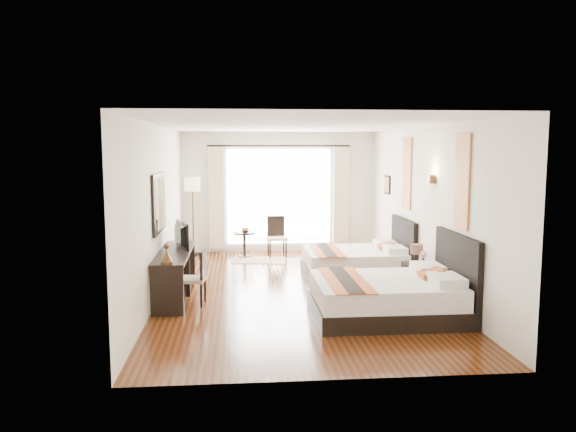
{
  "coord_description": "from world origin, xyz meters",
  "views": [
    {
      "loc": [
        -0.95,
        -9.33,
        2.42
      ],
      "look_at": [
        -0.09,
        0.31,
        1.25
      ],
      "focal_mm": 35.0,
      "sensor_mm": 36.0,
      "label": 1
    }
  ],
  "objects": [
    {
      "name": "wall_window",
      "position": [
        0.0,
        3.75,
        1.4
      ],
      "size": [
        4.5,
        0.01,
        2.8
      ],
      "primitive_type": "cube",
      "color": "silver",
      "rests_on": "floor"
    },
    {
      "name": "floor",
      "position": [
        0.0,
        0.0,
        -0.01
      ],
      "size": [
        4.5,
        7.5,
        0.01
      ],
      "primitive_type": "cube",
      "color": "#351709",
      "rests_on": "ground"
    },
    {
      "name": "sheer_curtain",
      "position": [
        0.0,
        3.67,
        1.3
      ],
      "size": [
        2.3,
        0.02,
        2.1
      ],
      "primitive_type": "cube",
      "color": "white",
      "rests_on": "wall_window"
    },
    {
      "name": "mirror_frame",
      "position": [
        -2.22,
        -0.23,
        1.55
      ],
      "size": [
        0.04,
        1.25,
        0.95
      ],
      "primitive_type": "cube",
      "color": "black",
      "rests_on": "wall_desk"
    },
    {
      "name": "fruit_bowl",
      "position": [
        -0.8,
        3.1,
        0.58
      ],
      "size": [
        0.2,
        0.2,
        0.05
      ],
      "primitive_type": "imported",
      "rotation": [
        0.0,
        0.0,
        0.07
      ],
      "color": "#4E381B",
      "rests_on": "side_table"
    },
    {
      "name": "wall_sconce",
      "position": [
        2.19,
        -0.44,
        1.92
      ],
      "size": [
        0.1,
        0.14,
        0.14
      ],
      "primitive_type": "cube",
      "color": "#452C18",
      "rests_on": "wall_headboard"
    },
    {
      "name": "art_panel_near",
      "position": [
        2.23,
        -1.61,
        1.95
      ],
      "size": [
        0.03,
        0.5,
        1.35
      ],
      "primitive_type": "cube",
      "color": "maroon",
      "rests_on": "wall_headboard"
    },
    {
      "name": "side_table",
      "position": [
        -0.82,
        3.09,
        0.28
      ],
      "size": [
        0.48,
        0.48,
        0.56
      ],
      "primitive_type": "cylinder",
      "color": "black",
      "rests_on": "floor"
    },
    {
      "name": "wall_entry",
      "position": [
        0.0,
        -3.75,
        1.4
      ],
      "size": [
        4.5,
        0.01,
        2.8
      ],
      "primitive_type": "cube",
      "color": "silver",
      "rests_on": "floor"
    },
    {
      "name": "table_lamp",
      "position": [
        2.0,
        -0.37,
        0.73
      ],
      "size": [
        0.21,
        0.21,
        0.34
      ],
      "color": "black",
      "rests_on": "nightstand"
    },
    {
      "name": "vase",
      "position": [
        2.05,
        -0.58,
        0.57
      ],
      "size": [
        0.17,
        0.17,
        0.13
      ],
      "primitive_type": "imported",
      "rotation": [
        0.0,
        0.0,
        0.43
      ],
      "color": "black",
      "rests_on": "nightstand"
    },
    {
      "name": "wall_headboard",
      "position": [
        2.25,
        0.0,
        1.4
      ],
      "size": [
        0.01,
        7.5,
        2.8
      ],
      "primitive_type": "cube",
      "color": "silver",
      "rests_on": "floor"
    },
    {
      "name": "jute_rug",
      "position": [
        -0.52,
        2.66,
        0.01
      ],
      "size": [
        1.26,
        0.94,
        0.01
      ],
      "primitive_type": "cube",
      "rotation": [
        0.0,
        0.0,
        -0.13
      ],
      "color": "#A18460",
      "rests_on": "floor"
    },
    {
      "name": "floor_lamp",
      "position": [
        -1.98,
        3.45,
        1.5
      ],
      "size": [
        0.36,
        0.36,
        1.77
      ],
      "color": "black",
      "rests_on": "floor"
    },
    {
      "name": "console_desk",
      "position": [
        -1.99,
        -0.23,
        0.38
      ],
      "size": [
        0.5,
        2.2,
        0.76
      ],
      "primitive_type": "cube",
      "color": "black",
      "rests_on": "floor"
    },
    {
      "name": "window_chair",
      "position": [
        -0.1,
        3.07,
        0.28
      ],
      "size": [
        0.45,
        0.45,
        0.9
      ],
      "rotation": [
        0.0,
        0.0,
        -1.49
      ],
      "color": "tan",
      "rests_on": "floor"
    },
    {
      "name": "nightstand",
      "position": [
        2.02,
        -0.44,
        0.26
      ],
      "size": [
        0.43,
        0.54,
        0.52
      ],
      "primitive_type": "cube",
      "color": "black",
      "rests_on": "floor"
    },
    {
      "name": "desk_chair",
      "position": [
        -1.65,
        -0.71,
        0.26
      ],
      "size": [
        0.44,
        0.44,
        0.86
      ],
      "rotation": [
        0.0,
        0.0,
        3.02
      ],
      "color": "tan",
      "rests_on": "floor"
    },
    {
      "name": "drape_right",
      "position": [
        1.45,
        3.63,
        1.28
      ],
      "size": [
        0.35,
        0.14,
        2.35
      ],
      "primitive_type": "cube",
      "color": "beige",
      "rests_on": "floor"
    },
    {
      "name": "television",
      "position": [
        -1.97,
        0.08,
        0.98
      ],
      "size": [
        0.34,
        0.76,
        0.44
      ],
      "primitive_type": "imported",
      "rotation": [
        0.0,
        0.0,
        1.9
      ],
      "color": "black",
      "rests_on": "console_desk"
    },
    {
      "name": "bed_far",
      "position": [
        1.33,
        1.03,
        0.29
      ],
      "size": [
        1.95,
        1.52,
        1.09
      ],
      "color": "black",
      "rests_on": "floor"
    },
    {
      "name": "wall_desk",
      "position": [
        -2.25,
        0.0,
        1.4
      ],
      "size": [
        0.01,
        7.5,
        2.8
      ],
      "primitive_type": "cube",
      "color": "silver",
      "rests_on": "floor"
    },
    {
      "name": "window_glass",
      "position": [
        0.0,
        3.73,
        1.3
      ],
      "size": [
        2.4,
        0.02,
        2.2
      ],
      "primitive_type": "cube",
      "color": "white",
      "rests_on": "wall_window"
    },
    {
      "name": "mirror_glass",
      "position": [
        -2.19,
        -0.23,
        1.55
      ],
      "size": [
        0.01,
        1.12,
        0.82
      ],
      "primitive_type": "cube",
      "color": "white",
      "rests_on": "mirror_frame"
    },
    {
      "name": "bronze_figurine",
      "position": [
        -1.99,
        -1.23,
        0.89
      ],
      "size": [
        0.22,
        0.22,
        0.27
      ],
      "primitive_type": null,
      "rotation": [
        0.0,
        0.0,
        -0.31
      ],
      "color": "#452C18",
      "rests_on": "console_desk"
    },
    {
      "name": "bed_near",
      "position": [
        1.24,
        -1.61,
        0.31
      ],
      "size": [
        2.13,
        1.66,
        1.2
      ],
      "color": "black",
      "rests_on": "floor"
    },
    {
      "name": "drape_left",
      "position": [
        -1.45,
        3.63,
        1.28
      ],
      "size": [
        0.35,
        0.14,
        2.35
      ],
      "primitive_type": "cube",
      "color": "beige",
      "rests_on": "floor"
    },
    {
      "name": "ceiling",
      "position": [
        0.0,
        0.0,
        2.79
      ],
      "size": [
        4.5,
        7.5,
        0.02
      ],
      "primitive_type": "cube",
      "color": "white",
      "rests_on": "wall_headboard"
    },
    {
      "name": "art_panel_far",
      "position": [
        2.23,
        1.03,
        1.95
      ],
      "size": [
        0.03,
        0.5,
        1.35
      ],
      "primitive_type": "cube",
      "color": "maroon",
      "rests_on": "wall_headboard"
    }
  ]
}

